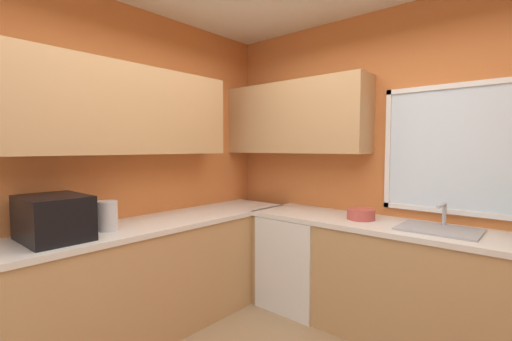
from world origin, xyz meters
TOP-DOWN VIEW (x-y plane):
  - room_shell at (-0.33, 0.43)m, footprint 3.54×3.51m
  - counter_run_left at (-1.40, 0.00)m, footprint 0.65×3.12m
  - counter_run_back at (0.21, 1.38)m, footprint 2.63×0.65m
  - dishwasher at (-0.74, 1.35)m, footprint 0.60×0.60m
  - microwave at (-1.40, -0.54)m, footprint 0.48×0.36m
  - kettle at (-1.38, -0.19)m, footprint 0.14×0.14m
  - sink_assembly at (0.45, 1.39)m, footprint 0.54×0.40m
  - bowl at (-0.15, 1.38)m, footprint 0.23×0.23m

SIDE VIEW (x-z plane):
  - dishwasher at x=-0.74m, z-range 0.00..0.86m
  - counter_run_left at x=-1.40m, z-range 0.00..0.90m
  - counter_run_back at x=0.21m, z-range 0.00..0.90m
  - sink_assembly at x=0.45m, z-range 0.82..1.01m
  - bowl at x=-0.15m, z-range 0.90..0.99m
  - kettle at x=-1.38m, z-range 0.90..1.12m
  - microwave at x=-1.40m, z-range 0.90..1.19m
  - room_shell at x=-0.33m, z-range 0.40..3.16m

